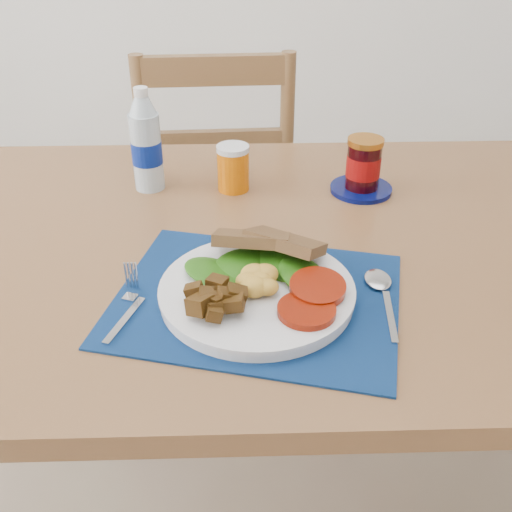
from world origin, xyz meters
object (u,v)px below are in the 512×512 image
at_px(jam_on_saucer, 363,168).
at_px(chair_far, 217,173).
at_px(water_bottle, 146,145).
at_px(juice_glass, 233,169).
at_px(breakfast_plate, 253,288).

bearing_deg(jam_on_saucer, chair_far, 123.78).
distance_m(chair_far, water_bottle, 0.53).
height_order(chair_far, juice_glass, chair_far).
bearing_deg(jam_on_saucer, juice_glass, 176.20).
xyz_separation_m(chair_far, jam_on_saucer, (0.31, -0.47, 0.22)).
height_order(breakfast_plate, juice_glass, juice_glass).
height_order(water_bottle, juice_glass, water_bottle).
xyz_separation_m(juice_glass, jam_on_saucer, (0.26, -0.02, 0.01)).
bearing_deg(water_bottle, juice_glass, -4.32).
relative_size(water_bottle, jam_on_saucer, 1.67).
xyz_separation_m(chair_far, juice_glass, (0.05, -0.45, 0.22)).
distance_m(water_bottle, juice_glass, 0.18).
bearing_deg(chair_far, jam_on_saucer, 121.22).
height_order(breakfast_plate, water_bottle, water_bottle).
relative_size(chair_far, juice_glass, 12.77).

